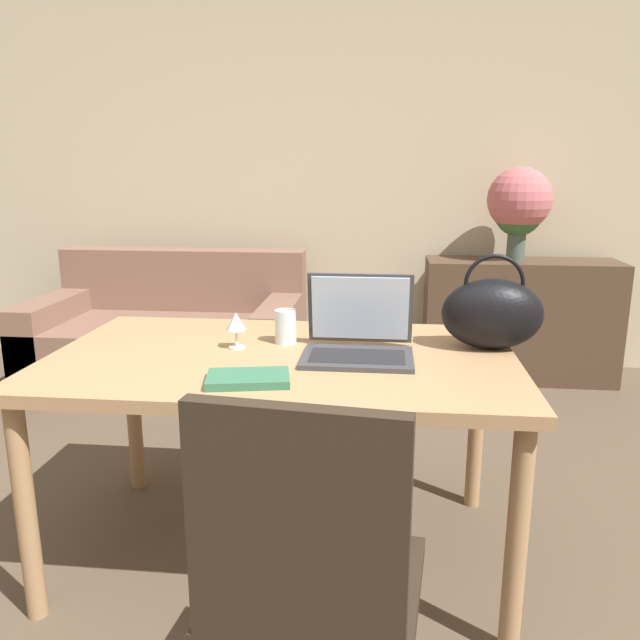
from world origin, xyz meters
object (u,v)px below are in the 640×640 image
Objects in this scene: laptop at (359,334)px; handbag at (492,313)px; drinking_glass at (286,327)px; chair at (311,579)px; flower_vase at (519,204)px; couch at (171,340)px; wine_glass at (236,323)px.

handbag is (0.45, 0.11, 0.06)m from laptop.
handbag is (0.71, 0.00, 0.07)m from drinking_glass.
drinking_glass is at bearing 108.68° from chair.
laptop reaches higher than drinking_glass.
flower_vase is at bearing 76.85° from handbag.
chair is 1.04m from drinking_glass.
laptop is at bearing -53.42° from couch.
handbag reaches higher than couch.
couch is 2.18m from laptop.
drinking_glass is (-0.21, 0.97, 0.29)m from chair.
chair is 0.58× the size of couch.
chair is at bearing -117.11° from handbag.
handbag is at bearing -42.94° from couch.
drinking_glass is 0.71m from handbag.
drinking_glass reaches higher than couch.
laptop is 1.05× the size of handbag.
drinking_glass is at bearing -57.89° from couch.
laptop is 0.42m from wine_glass.
chair is at bearing -78.03° from drinking_glass.
flower_vase is at bearing 59.02° from drinking_glass.
flower_vase reaches higher than laptop.
couch is 1.95m from drinking_glass.
couch is at bearing 137.06° from handbag.
flower_vase is (1.16, 1.93, 0.32)m from drinking_glass.
wine_glass is (-0.36, 0.89, 0.32)m from chair.
couch is 2.82× the size of flower_vase.
chair reaches higher than wine_glass.
couch is 13.68× the size of drinking_glass.
laptop is (0.06, 0.87, 0.30)m from chair.
couch is 4.57× the size of laptop.
laptop is 2.25m from flower_vase.
wine_glass is 2.42m from flower_vase.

